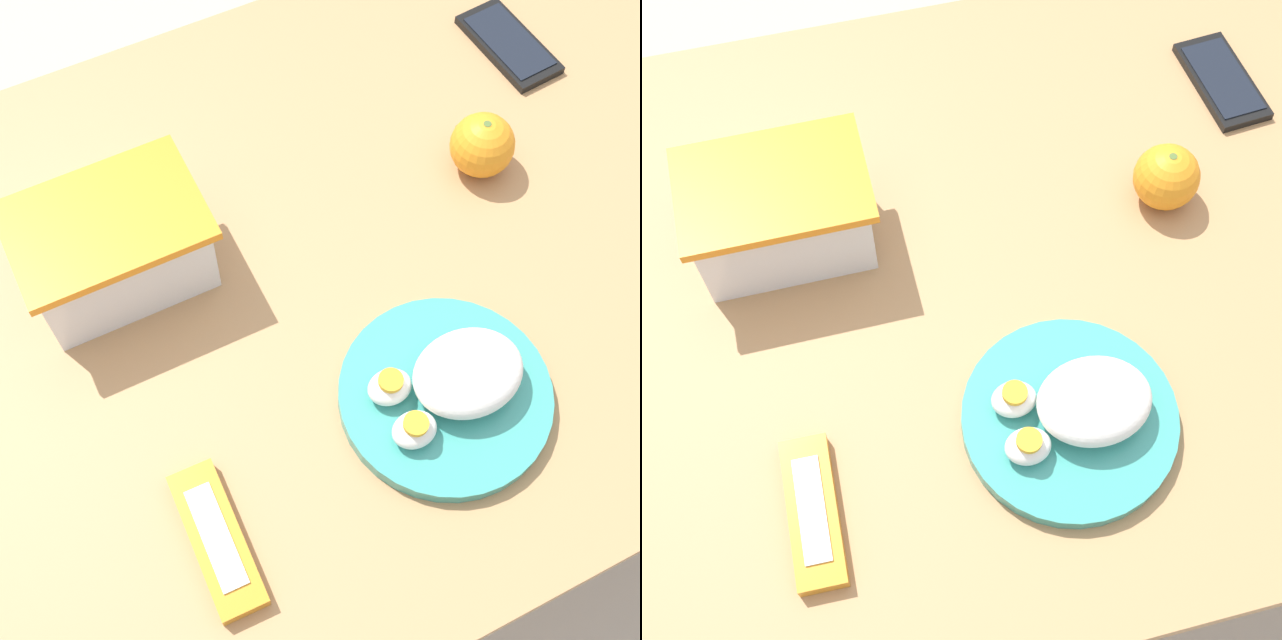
{
  "view_description": "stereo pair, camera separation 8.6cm",
  "coord_description": "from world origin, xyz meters",
  "views": [
    {
      "loc": [
        -0.24,
        -0.42,
        1.53
      ],
      "look_at": [
        -0.06,
        -0.07,
        0.77
      ],
      "focal_mm": 50.0,
      "sensor_mm": 36.0,
      "label": 1
    },
    {
      "loc": [
        -0.16,
        -0.45,
        1.53
      ],
      "look_at": [
        -0.06,
        -0.07,
        0.77
      ],
      "focal_mm": 50.0,
      "sensor_mm": 36.0,
      "label": 2
    }
  ],
  "objects": [
    {
      "name": "food_container",
      "position": [
        -0.21,
        0.09,
        0.78
      ],
      "size": [
        0.19,
        0.13,
        0.1
      ],
      "color": "white",
      "rests_on": "table"
    },
    {
      "name": "orange_fruit",
      "position": [
        0.18,
        0.04,
        0.77
      ],
      "size": [
        0.07,
        0.07,
        0.07
      ],
      "color": "orange",
      "rests_on": "table"
    },
    {
      "name": "rice_plate",
      "position": [
        0.01,
        -0.18,
        0.76
      ],
      "size": [
        0.2,
        0.2,
        0.07
      ],
      "color": "teal",
      "rests_on": "table"
    },
    {
      "name": "cell_phone",
      "position": [
        0.31,
        0.18,
        0.74
      ],
      "size": [
        0.07,
        0.14,
        0.01
      ],
      "color": "black",
      "rests_on": "table"
    },
    {
      "name": "table",
      "position": [
        0.0,
        0.0,
        0.64
      ],
      "size": [
        1.17,
        0.77,
        0.74
      ],
      "color": "#AD7F51",
      "rests_on": "ground_plane"
    },
    {
      "name": "candy_bar",
      "position": [
        -0.24,
        -0.21,
        0.75
      ],
      "size": [
        0.05,
        0.14,
        0.02
      ],
      "color": "orange",
      "rests_on": "table"
    },
    {
      "name": "ground_plane",
      "position": [
        0.0,
        0.0,
        0.0
      ],
      "size": [
        10.0,
        10.0,
        0.0
      ],
      "primitive_type": "plane",
      "color": "#B2A899"
    }
  ]
}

